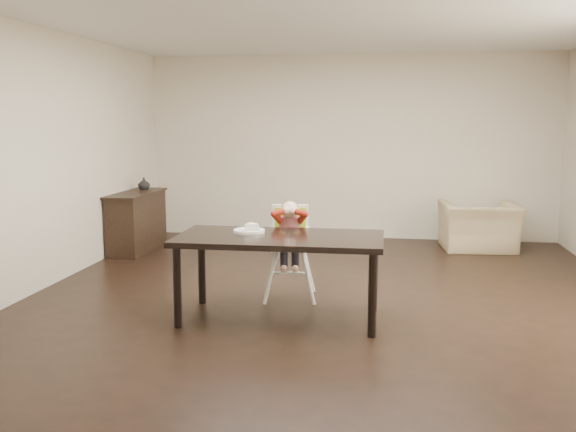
# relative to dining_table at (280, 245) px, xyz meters

# --- Properties ---
(ground) EXTENTS (7.00, 7.00, 0.00)m
(ground) POSITION_rel_dining_table_xyz_m (0.38, 0.59, -0.67)
(ground) COLOR black
(ground) RESTS_ON ground
(room_walls) EXTENTS (6.02, 7.02, 2.71)m
(room_walls) POSITION_rel_dining_table_xyz_m (0.38, 0.59, 1.18)
(room_walls) COLOR beige
(room_walls) RESTS_ON ground
(dining_table) EXTENTS (1.80, 0.90, 0.75)m
(dining_table) POSITION_rel_dining_table_xyz_m (0.00, 0.00, 0.00)
(dining_table) COLOR black
(dining_table) RESTS_ON ground
(high_chair) EXTENTS (0.45, 0.45, 0.97)m
(high_chair) POSITION_rel_dining_table_xyz_m (-0.01, 0.71, 0.01)
(high_chair) COLOR white
(high_chair) RESTS_ON ground
(plate) EXTENTS (0.32, 0.32, 0.08)m
(plate) POSITION_rel_dining_table_xyz_m (-0.29, 0.13, 0.11)
(plate) COLOR white
(plate) RESTS_ON dining_table
(armchair) EXTENTS (1.04, 0.73, 0.87)m
(armchair) POSITION_rel_dining_table_xyz_m (2.18, 3.39, -0.24)
(armchair) COLOR tan
(armchair) RESTS_ON ground
(sideboard) EXTENTS (0.44, 1.26, 0.79)m
(sideboard) POSITION_rel_dining_table_xyz_m (-2.40, 2.69, -0.27)
(sideboard) COLOR black
(sideboard) RESTS_ON ground
(vase) EXTENTS (0.20, 0.21, 0.16)m
(vase) POSITION_rel_dining_table_xyz_m (-2.40, 2.99, 0.20)
(vase) COLOR #99999E
(vase) RESTS_ON sideboard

